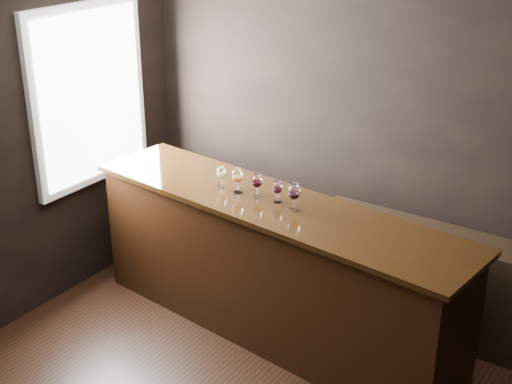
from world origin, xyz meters
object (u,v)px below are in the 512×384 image
Objects in this scene: glass_white at (221,173)px; glass_red_b at (277,188)px; bar_counter at (272,271)px; back_bar_shelf at (460,289)px; glass_red_c at (294,192)px; glass_amber at (237,176)px; glass_red_a at (257,181)px.

glass_white is 0.54m from glass_red_b.
bar_counter is 0.90m from glass_white.
back_bar_shelf is at bearing 22.38° from glass_white.
glass_red_b is 0.83× the size of glass_red_c.
glass_white is at bearing 173.64° from glass_amber.
glass_red_c reaches higher than glass_amber.
back_bar_shelf is at bearing 30.28° from glass_red_b.
glass_red_c is at bearing -143.90° from back_bar_shelf.
bar_counter is at bearing -149.27° from back_bar_shelf.
glass_red_c is (0.18, -0.05, 0.03)m from glass_red_b.
back_bar_shelf is at bearing 27.12° from glass_red_a.
glass_red_b is (0.36, 0.02, -0.02)m from glass_amber.
bar_counter is at bearing -0.97° from glass_amber.
glass_amber is at bearing -174.67° from bar_counter.
glass_red_c reaches higher than back_bar_shelf.
bar_counter is at bearing -2.79° from glass_white.
glass_red_a reaches higher than bar_counter.
glass_red_b is at bearing 163.87° from glass_red_c.
glass_red_a is 0.37m from glass_red_c.
glass_white is at bearing -176.49° from bar_counter.
glass_red_b is at bearing 57.29° from bar_counter.
bar_counter is 0.83m from glass_amber.
glass_amber reaches higher than glass_red_a.
glass_amber is 0.96× the size of glass_red_c.
bar_counter is 0.73m from glass_red_b.
glass_red_c reaches higher than bar_counter.
glass_white is 0.72m from glass_red_c.
back_bar_shelf is 11.48× the size of glass_red_c.
glass_red_c is (-1.10, -0.80, 0.87)m from back_bar_shelf.
glass_red_a is at bearing 172.50° from glass_red_c.
bar_counter is 1.30× the size of back_bar_shelf.
glass_red_c is at bearing -3.39° from glass_amber.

